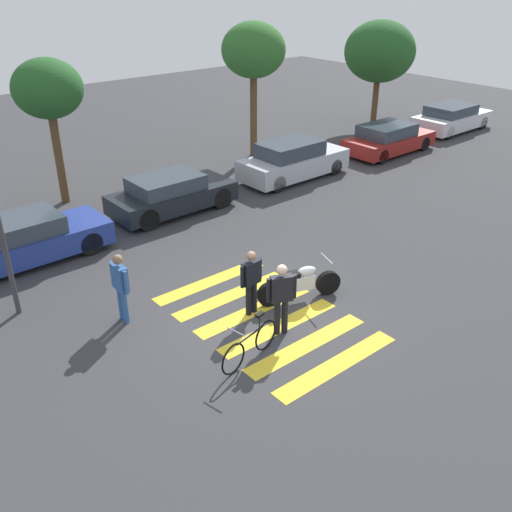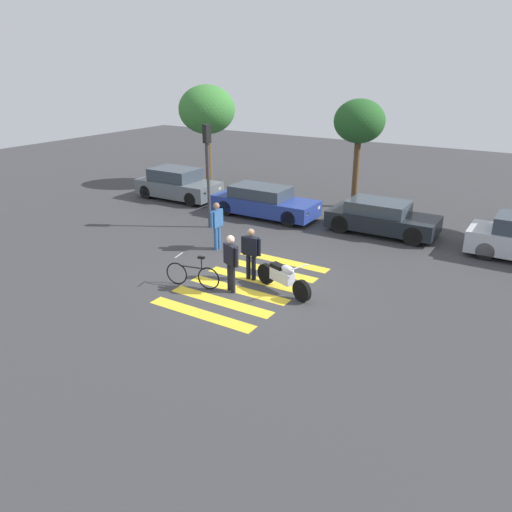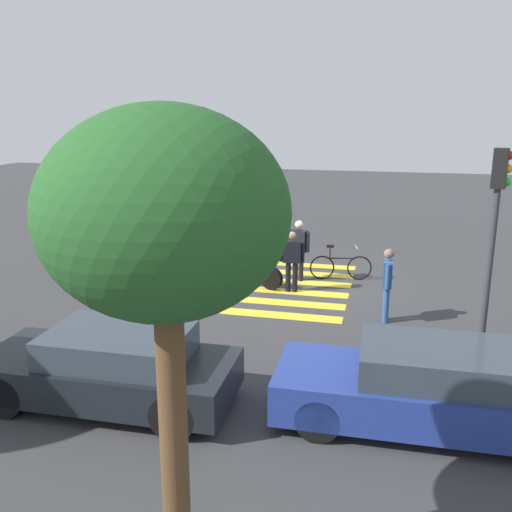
# 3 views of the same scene
# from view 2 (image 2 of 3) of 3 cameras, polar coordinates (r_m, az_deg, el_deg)

# --- Properties ---
(ground_plane) EXTENTS (60.00, 60.00, 0.00)m
(ground_plane) POSITION_cam_2_polar(r_m,az_deg,el_deg) (15.25, -1.02, -3.24)
(ground_plane) COLOR #38383A
(police_motorcycle) EXTENTS (2.12, 0.96, 1.03)m
(police_motorcycle) POSITION_cam_2_polar(r_m,az_deg,el_deg) (14.62, 3.07, -2.43)
(police_motorcycle) COLOR black
(police_motorcycle) RESTS_ON ground_plane
(leaning_bicycle) EXTENTS (1.72, 0.50, 1.01)m
(leaning_bicycle) POSITION_cam_2_polar(r_m,az_deg,el_deg) (15.08, -7.17, -2.12)
(leaning_bicycle) COLOR black
(leaning_bicycle) RESTS_ON ground_plane
(officer_on_foot) EXTENTS (0.66, 0.24, 1.63)m
(officer_on_foot) POSITION_cam_2_polar(r_m,az_deg,el_deg) (15.28, -0.57, 0.56)
(officer_on_foot) COLOR black
(officer_on_foot) RESTS_ON ground_plane
(officer_by_motorcycle) EXTENTS (0.64, 0.38, 1.72)m
(officer_by_motorcycle) POSITION_cam_2_polar(r_m,az_deg,el_deg) (14.44, -2.85, -0.43)
(officer_by_motorcycle) COLOR black
(officer_by_motorcycle) RESTS_ON ground_plane
(pedestrian_bystander) EXTENTS (0.23, 0.68, 1.71)m
(pedestrian_bystander) POSITION_cam_2_polar(r_m,az_deg,el_deg) (17.86, -4.44, 3.76)
(pedestrian_bystander) COLOR #2D5999
(pedestrian_bystander) RESTS_ON ground_plane
(crosswalk_stripes) EXTENTS (3.28, 4.95, 0.01)m
(crosswalk_stripes) POSITION_cam_2_polar(r_m,az_deg,el_deg) (15.25, -1.02, -3.23)
(crosswalk_stripes) COLOR yellow
(crosswalk_stripes) RESTS_ON ground_plane
(car_grey_coupe) EXTENTS (4.10, 1.90, 1.47)m
(car_grey_coupe) POSITION_cam_2_polar(r_m,az_deg,el_deg) (25.10, -8.83, 7.98)
(car_grey_coupe) COLOR black
(car_grey_coupe) RESTS_ON ground_plane
(car_blue_hatchback) EXTENTS (4.60, 1.76, 1.32)m
(car_blue_hatchback) POSITION_cam_2_polar(r_m,az_deg,el_deg) (21.85, 0.91, 6.11)
(car_blue_hatchback) COLOR black
(car_blue_hatchback) RESTS_ON ground_plane
(car_black_suv) EXTENTS (4.18, 1.82, 1.28)m
(car_black_suv) POSITION_cam_2_polar(r_m,az_deg,el_deg) (20.23, 13.98, 4.21)
(car_black_suv) COLOR black
(car_black_suv) RESTS_ON ground_plane
(traffic_light_pole) EXTENTS (0.35, 0.29, 4.08)m
(traffic_light_pole) POSITION_cam_2_polar(r_m,az_deg,el_deg) (19.99, -5.51, 10.80)
(traffic_light_pole) COLOR #38383D
(traffic_light_pole) RESTS_ON ground_plane
(street_tree_near) EXTENTS (2.93, 2.93, 5.22)m
(street_tree_near) POSITION_cam_2_polar(r_m,az_deg,el_deg) (27.37, -5.57, 16.06)
(street_tree_near) COLOR brown
(street_tree_near) RESTS_ON ground_plane
(street_tree_mid) EXTENTS (2.24, 2.24, 4.81)m
(street_tree_mid) POSITION_cam_2_polar(r_m,az_deg,el_deg) (23.30, 11.59, 14.56)
(street_tree_mid) COLOR brown
(street_tree_mid) RESTS_ON ground_plane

